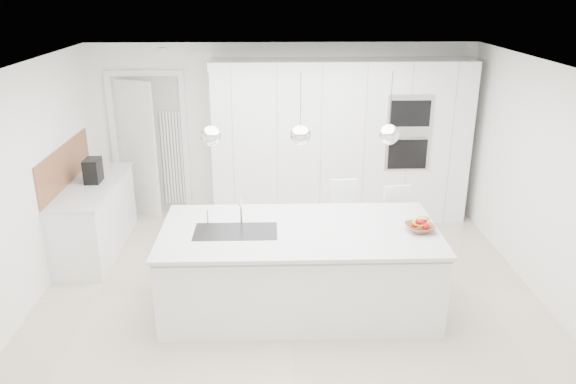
{
  "coord_description": "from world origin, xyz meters",
  "views": [
    {
      "loc": [
        -0.18,
        -5.5,
        3.25
      ],
      "look_at": [
        0.0,
        0.3,
        1.1
      ],
      "focal_mm": 35.0,
      "sensor_mm": 36.0,
      "label": 1
    }
  ],
  "objects_px": {
    "island_base": "(299,272)",
    "bar_stool_right": "(397,232)",
    "fruit_bowl": "(420,228)",
    "espresso_machine": "(93,171)",
    "bar_stool_left": "(344,226)"
  },
  "relations": [
    {
      "from": "island_base",
      "to": "bar_stool_right",
      "type": "height_order",
      "value": "bar_stool_right"
    },
    {
      "from": "island_base",
      "to": "fruit_bowl",
      "type": "relative_size",
      "value": 9.63
    },
    {
      "from": "island_base",
      "to": "espresso_machine",
      "type": "height_order",
      "value": "espresso_machine"
    },
    {
      "from": "island_base",
      "to": "bar_stool_left",
      "type": "height_order",
      "value": "bar_stool_left"
    },
    {
      "from": "bar_stool_left",
      "to": "bar_stool_right",
      "type": "height_order",
      "value": "bar_stool_left"
    },
    {
      "from": "island_base",
      "to": "fruit_bowl",
      "type": "height_order",
      "value": "fruit_bowl"
    },
    {
      "from": "espresso_machine",
      "to": "bar_stool_left",
      "type": "bearing_deg",
      "value": -12.47
    },
    {
      "from": "espresso_machine",
      "to": "bar_stool_right",
      "type": "relative_size",
      "value": 0.29
    },
    {
      "from": "espresso_machine",
      "to": "bar_stool_right",
      "type": "height_order",
      "value": "espresso_machine"
    },
    {
      "from": "espresso_machine",
      "to": "fruit_bowl",
      "type": "bearing_deg",
      "value": -24.06
    },
    {
      "from": "island_base",
      "to": "fruit_bowl",
      "type": "bearing_deg",
      "value": -1.95
    },
    {
      "from": "espresso_machine",
      "to": "bar_stool_right",
      "type": "xyz_separation_m",
      "value": [
        3.72,
        -0.81,
        -0.53
      ]
    },
    {
      "from": "island_base",
      "to": "bar_stool_left",
      "type": "distance_m",
      "value": 1.1
    },
    {
      "from": "espresso_machine",
      "to": "bar_stool_right",
      "type": "bearing_deg",
      "value": -12.81
    },
    {
      "from": "fruit_bowl",
      "to": "bar_stool_left",
      "type": "distance_m",
      "value": 1.23
    }
  ]
}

